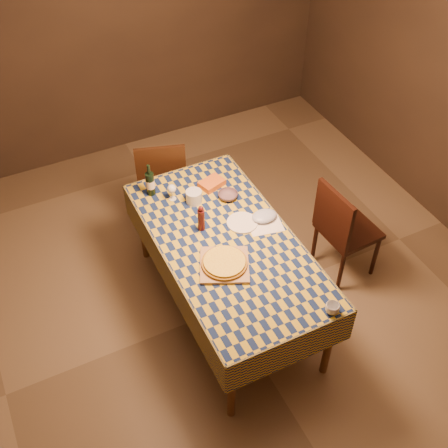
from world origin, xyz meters
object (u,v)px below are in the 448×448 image
at_px(dining_table, 227,249).
at_px(pizza, 224,262).
at_px(cutting_board, 224,265).
at_px(wine_bottle, 150,183).
at_px(white_plate, 242,223).
at_px(bowl, 228,196).
at_px(chair_far, 162,177).
at_px(chair_right, 342,227).

distance_m(dining_table, pizza, 0.26).
distance_m(cutting_board, pizza, 0.03).
xyz_separation_m(wine_bottle, white_plate, (0.48, -0.61, -0.10)).
bearing_deg(dining_table, wine_bottle, 112.20).
bearing_deg(white_plate, cutting_board, -133.64).
relative_size(bowl, wine_bottle, 0.55).
distance_m(dining_table, cutting_board, 0.25).
relative_size(bowl, white_plate, 0.67).
height_order(cutting_board, chair_far, chair_far).
relative_size(cutting_board, wine_bottle, 1.19).
relative_size(pizza, chair_right, 0.45).
relative_size(cutting_board, chair_far, 0.36).
height_order(white_plate, chair_right, chair_right).
distance_m(cutting_board, bowl, 0.71).
height_order(cutting_board, chair_right, chair_right).
bearing_deg(chair_right, chair_far, 130.95).
height_order(bowl, white_plate, bowl).
height_order(dining_table, pizza, pizza).
relative_size(dining_table, wine_bottle, 6.64).
distance_m(dining_table, wine_bottle, 0.81).
height_order(dining_table, chair_far, chair_far).
distance_m(white_plate, chair_far, 1.11).
xyz_separation_m(pizza, bowl, (0.34, 0.62, -0.01)).
xyz_separation_m(cutting_board, pizza, (-0.00, 0.00, 0.03)).
height_order(pizza, chair_far, chair_far).
height_order(dining_table, chair_right, chair_right).
distance_m(cutting_board, white_plate, 0.44).
bearing_deg(dining_table, bowl, 62.76).
height_order(pizza, bowl, pizza).
distance_m(bowl, wine_bottle, 0.61).
bearing_deg(chair_far, bowl, -69.94).
bearing_deg(white_plate, pizza, -133.64).
bearing_deg(chair_far, dining_table, -87.14).
distance_m(wine_bottle, white_plate, 0.79).
bearing_deg(wine_bottle, bowl, -31.32).
height_order(wine_bottle, chair_far, wine_bottle).
bearing_deg(bowl, wine_bottle, 148.68).
xyz_separation_m(dining_table, white_plate, (0.18, 0.12, 0.08)).
bearing_deg(cutting_board, chair_right, 7.69).
xyz_separation_m(chair_far, chair_right, (1.06, -1.22, 0.00)).
bearing_deg(pizza, chair_far, 87.40).
relative_size(bowl, chair_far, 0.16).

